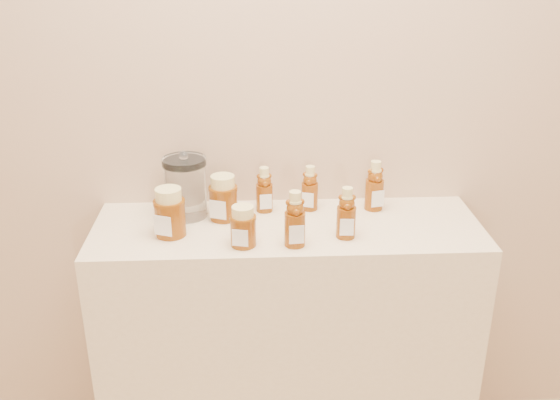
{
  "coord_description": "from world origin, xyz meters",
  "views": [
    {
      "loc": [
        -0.11,
        -0.18,
        1.74
      ],
      "look_at": [
        -0.02,
        1.52,
        1.0
      ],
      "focal_mm": 40.0,
      "sensor_mm": 36.0,
      "label": 1
    }
  ],
  "objects_px": {
    "honey_jar_left": "(170,212)",
    "bear_bottle_back_left": "(264,187)",
    "bear_bottle_front_left": "(295,215)",
    "glass_canister": "(186,185)",
    "display_table": "(287,346)"
  },
  "relations": [
    {
      "from": "display_table",
      "to": "bear_bottle_front_left",
      "type": "xyz_separation_m",
      "value": [
        0.01,
        -0.13,
        0.54
      ]
    },
    {
      "from": "display_table",
      "to": "honey_jar_left",
      "type": "distance_m",
      "value": 0.63
    },
    {
      "from": "glass_canister",
      "to": "bear_bottle_front_left",
      "type": "bearing_deg",
      "value": -33.7
    },
    {
      "from": "glass_canister",
      "to": "display_table",
      "type": "bearing_deg",
      "value": -16.12
    },
    {
      "from": "bear_bottle_back_left",
      "to": "honey_jar_left",
      "type": "bearing_deg",
      "value": -158.13
    },
    {
      "from": "bear_bottle_back_left",
      "to": "bear_bottle_front_left",
      "type": "bearing_deg",
      "value": -79.48
    },
    {
      "from": "display_table",
      "to": "honey_jar_left",
      "type": "xyz_separation_m",
      "value": [
        -0.35,
        -0.04,
        0.52
      ]
    },
    {
      "from": "honey_jar_left",
      "to": "bear_bottle_back_left",
      "type": "bearing_deg",
      "value": 51.51
    },
    {
      "from": "bear_bottle_back_left",
      "to": "glass_canister",
      "type": "xyz_separation_m",
      "value": [
        -0.25,
        -0.03,
        0.02
      ]
    },
    {
      "from": "display_table",
      "to": "bear_bottle_back_left",
      "type": "relative_size",
      "value": 7.13
    },
    {
      "from": "bear_bottle_front_left",
      "to": "honey_jar_left",
      "type": "bearing_deg",
      "value": 161.57
    },
    {
      "from": "display_table",
      "to": "glass_canister",
      "type": "bearing_deg",
      "value": 163.88
    },
    {
      "from": "honey_jar_left",
      "to": "glass_canister",
      "type": "height_order",
      "value": "glass_canister"
    },
    {
      "from": "glass_canister",
      "to": "honey_jar_left",
      "type": "bearing_deg",
      "value": -104.9
    },
    {
      "from": "bear_bottle_front_left",
      "to": "honey_jar_left",
      "type": "xyz_separation_m",
      "value": [
        -0.36,
        0.08,
        -0.02
      ]
    }
  ]
}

